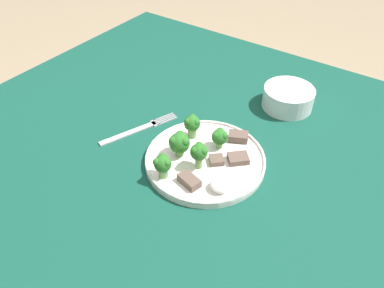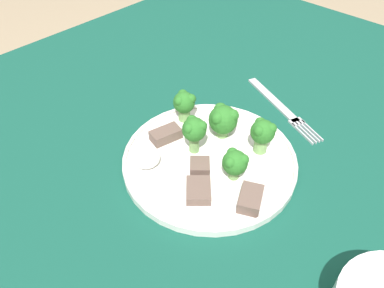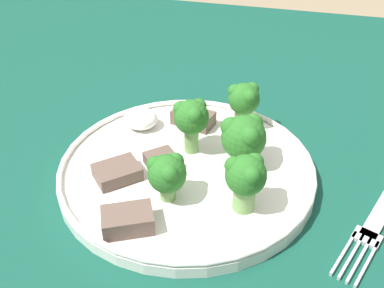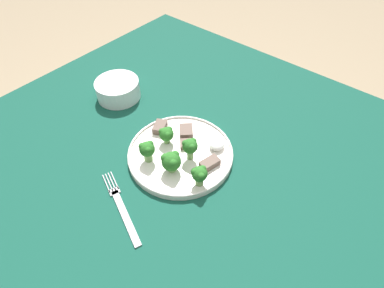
# 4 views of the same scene
# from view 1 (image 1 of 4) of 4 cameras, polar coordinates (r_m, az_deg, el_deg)

# --- Properties ---
(table) EXTENTS (1.22, 1.14, 0.71)m
(table) POSITION_cam_1_polar(r_m,az_deg,el_deg) (0.92, -0.31, -4.92)
(table) COLOR #114738
(table) RESTS_ON ground_plane
(dinner_plate) EXTENTS (0.26, 0.26, 0.02)m
(dinner_plate) POSITION_cam_1_polar(r_m,az_deg,el_deg) (0.83, 2.02, -2.36)
(dinner_plate) COLOR white
(dinner_plate) RESTS_ON table
(fork) EXTENTS (0.09, 0.20, 0.00)m
(fork) POSITION_cam_1_polar(r_m,az_deg,el_deg) (0.92, -8.15, 2.21)
(fork) COLOR #B2B2B7
(fork) RESTS_ON table
(cream_bowl) EXTENTS (0.13, 0.13, 0.05)m
(cream_bowl) POSITION_cam_1_polar(r_m,az_deg,el_deg) (1.01, 14.41, 6.77)
(cream_bowl) COLOR white
(cream_bowl) RESTS_ON table
(broccoli_floret_near_rim_left) EXTENTS (0.04, 0.04, 0.06)m
(broccoli_floret_near_rim_left) POSITION_cam_1_polar(r_m,az_deg,el_deg) (0.86, 0.02, 3.05)
(broccoli_floret_near_rim_left) COLOR #709E56
(broccoli_floret_near_rim_left) RESTS_ON dinner_plate
(broccoli_floret_center_left) EXTENTS (0.04, 0.04, 0.05)m
(broccoli_floret_center_left) POSITION_cam_1_polar(r_m,az_deg,el_deg) (0.76, -4.49, -3.11)
(broccoli_floret_center_left) COLOR #709E56
(broccoli_floret_center_left) RESTS_ON dinner_plate
(broccoli_floret_back_left) EXTENTS (0.04, 0.04, 0.06)m
(broccoli_floret_back_left) POSITION_cam_1_polar(r_m,az_deg,el_deg) (0.78, 1.07, -1.29)
(broccoli_floret_back_left) COLOR #709E56
(broccoli_floret_back_left) RESTS_ON dinner_plate
(broccoli_floret_front_left) EXTENTS (0.04, 0.04, 0.05)m
(broccoli_floret_front_left) POSITION_cam_1_polar(r_m,az_deg,el_deg) (0.83, 4.25, 1.11)
(broccoli_floret_front_left) COLOR #709E56
(broccoli_floret_front_left) RESTS_ON dinner_plate
(broccoli_floret_center_back) EXTENTS (0.05, 0.05, 0.06)m
(broccoli_floret_center_back) POSITION_cam_1_polar(r_m,az_deg,el_deg) (0.81, -1.93, 0.22)
(broccoli_floret_center_back) COLOR #709E56
(broccoli_floret_center_back) RESTS_ON dinner_plate
(meat_slice_front_slice) EXTENTS (0.04, 0.04, 0.01)m
(meat_slice_front_slice) POSITION_cam_1_polar(r_m,az_deg,el_deg) (0.81, 3.75, -2.46)
(meat_slice_front_slice) COLOR brown
(meat_slice_front_slice) RESTS_ON dinner_plate
(meat_slice_middle_slice) EXTENTS (0.05, 0.05, 0.02)m
(meat_slice_middle_slice) POSITION_cam_1_polar(r_m,az_deg,el_deg) (0.87, 7.03, 1.11)
(meat_slice_middle_slice) COLOR brown
(meat_slice_middle_slice) RESTS_ON dinner_plate
(meat_slice_rear_slice) EXTENTS (0.05, 0.05, 0.01)m
(meat_slice_rear_slice) POSITION_cam_1_polar(r_m,az_deg,el_deg) (0.82, 7.04, -2.21)
(meat_slice_rear_slice) COLOR brown
(meat_slice_rear_slice) RESTS_ON dinner_plate
(meat_slice_edge_slice) EXTENTS (0.05, 0.04, 0.02)m
(meat_slice_edge_slice) POSITION_cam_1_polar(r_m,az_deg,el_deg) (0.76, -0.43, -5.60)
(meat_slice_edge_slice) COLOR brown
(meat_slice_edge_slice) RESTS_ON dinner_plate
(sauce_dollop) EXTENTS (0.04, 0.04, 0.02)m
(sauce_dollop) POSITION_cam_1_polar(r_m,az_deg,el_deg) (0.75, 4.14, -6.34)
(sauce_dollop) COLOR white
(sauce_dollop) RESTS_ON dinner_plate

